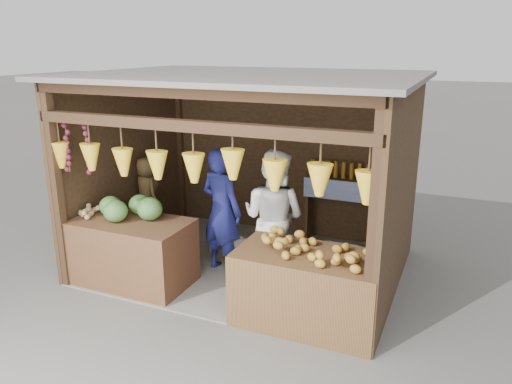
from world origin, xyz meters
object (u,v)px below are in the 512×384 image
Objects in this scene: counter_right at (308,289)px; man_standing at (222,211)px; vendor_seated at (147,192)px; woman_standing at (273,218)px; counter_left at (133,252)px.

counter_right is 1.76m from man_standing.
vendor_seated is at bearing -1.43° from man_standing.
counter_right is 1.45× the size of vendor_seated.
woman_standing is (-0.73, 0.79, 0.47)m from counter_right.
counter_right is 1.17m from woman_standing.
counter_right is (2.39, -0.05, -0.01)m from counter_left.
woman_standing reaches higher than vendor_seated.
counter_left is 2.39m from counter_right.
counter_left is 0.94× the size of counter_right.
counter_left reaches higher than counter_right.
vendor_seated is at bearing 116.46° from counter_left.
man_standing reaches higher than counter_right.
counter_left is at bearing 55.87° from man_standing.
man_standing is 1.57× the size of vendor_seated.
woman_standing is at bearing 24.24° from counter_left.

